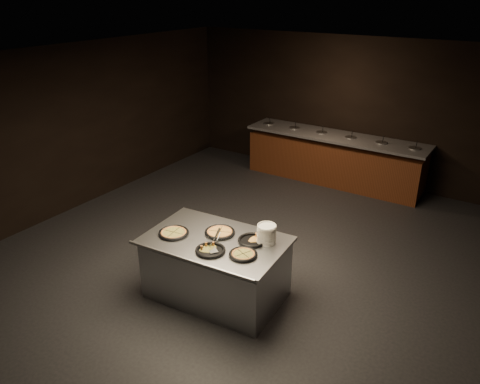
{
  "coord_description": "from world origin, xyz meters",
  "views": [
    {
      "loc": [
        3.33,
        -5.09,
        3.78
      ],
      "look_at": [
        -0.18,
        0.3,
        0.92
      ],
      "focal_mm": 35.0,
      "sensor_mm": 36.0,
      "label": 1
    }
  ],
  "objects_px": {
    "serving_counter": "(216,268)",
    "plate_stack": "(267,234)",
    "pan_cheese_whole": "(220,232)",
    "pan_veggie_whole": "(174,233)"
  },
  "relations": [
    {
      "from": "serving_counter",
      "to": "plate_stack",
      "type": "relative_size",
      "value": 7.7
    },
    {
      "from": "serving_counter",
      "to": "pan_cheese_whole",
      "type": "bearing_deg",
      "value": 100.39
    },
    {
      "from": "serving_counter",
      "to": "plate_stack",
      "type": "distance_m",
      "value": 0.85
    },
    {
      "from": "pan_cheese_whole",
      "to": "plate_stack",
      "type": "bearing_deg",
      "value": 11.88
    },
    {
      "from": "plate_stack",
      "to": "pan_veggie_whole",
      "type": "xyz_separation_m",
      "value": [
        -1.1,
        -0.47,
        -0.1
      ]
    },
    {
      "from": "serving_counter",
      "to": "pan_veggie_whole",
      "type": "relative_size",
      "value": 4.71
    },
    {
      "from": "plate_stack",
      "to": "pan_veggie_whole",
      "type": "relative_size",
      "value": 0.61
    },
    {
      "from": "serving_counter",
      "to": "plate_stack",
      "type": "height_order",
      "value": "plate_stack"
    },
    {
      "from": "plate_stack",
      "to": "pan_cheese_whole",
      "type": "bearing_deg",
      "value": -168.12
    },
    {
      "from": "pan_cheese_whole",
      "to": "pan_veggie_whole",
      "type": "bearing_deg",
      "value": -145.07
    }
  ]
}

